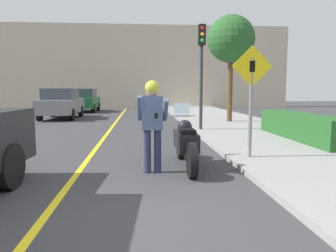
{
  "coord_description": "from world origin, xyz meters",
  "views": [
    {
      "loc": [
        0.64,
        -3.87,
        1.62
      ],
      "look_at": [
        1.22,
        3.03,
        0.85
      ],
      "focal_mm": 35.0,
      "sensor_mm": 36.0,
      "label": 1
    }
  ],
  "objects_px": {
    "traffic_light": "(202,57)",
    "parked_car_green": "(84,100)",
    "parked_car_grey": "(61,103)",
    "person_biker": "(152,116)",
    "motorcycle": "(186,143)",
    "street_tree": "(231,40)",
    "crossing_sign": "(251,91)"
  },
  "relations": [
    {
      "from": "person_biker",
      "to": "parked_car_green",
      "type": "bearing_deg",
      "value": 103.46
    },
    {
      "from": "parked_car_green",
      "to": "traffic_light",
      "type": "bearing_deg",
      "value": -62.17
    },
    {
      "from": "parked_car_grey",
      "to": "crossing_sign",
      "type": "bearing_deg",
      "value": -59.47
    },
    {
      "from": "motorcycle",
      "to": "traffic_light",
      "type": "relative_size",
      "value": 0.62
    },
    {
      "from": "traffic_light",
      "to": "parked_car_grey",
      "type": "distance_m",
      "value": 9.5
    },
    {
      "from": "crossing_sign",
      "to": "motorcycle",
      "type": "bearing_deg",
      "value": -166.2
    },
    {
      "from": "person_biker",
      "to": "parked_car_grey",
      "type": "distance_m",
      "value": 13.26
    },
    {
      "from": "person_biker",
      "to": "parked_car_grey",
      "type": "xyz_separation_m",
      "value": [
        -4.64,
        12.42,
        -0.26
      ]
    },
    {
      "from": "motorcycle",
      "to": "person_biker",
      "type": "distance_m",
      "value": 1.02
    },
    {
      "from": "person_biker",
      "to": "parked_car_green",
      "type": "height_order",
      "value": "person_biker"
    },
    {
      "from": "crossing_sign",
      "to": "parked_car_green",
      "type": "height_order",
      "value": "crossing_sign"
    },
    {
      "from": "crossing_sign",
      "to": "street_tree",
      "type": "xyz_separation_m",
      "value": [
        1.79,
        8.2,
        2.33
      ]
    },
    {
      "from": "parked_car_grey",
      "to": "street_tree",
      "type": "bearing_deg",
      "value": -21.6
    },
    {
      "from": "traffic_light",
      "to": "parked_car_green",
      "type": "xyz_separation_m",
      "value": [
        -6.39,
        12.11,
        -1.96
      ]
    },
    {
      "from": "street_tree",
      "to": "parked_car_green",
      "type": "relative_size",
      "value": 1.18
    },
    {
      "from": "motorcycle",
      "to": "parked_car_grey",
      "type": "distance_m",
      "value": 13.14
    },
    {
      "from": "person_biker",
      "to": "parked_car_green",
      "type": "xyz_separation_m",
      "value": [
        -4.33,
        18.09,
        -0.26
      ]
    },
    {
      "from": "parked_car_green",
      "to": "person_biker",
      "type": "bearing_deg",
      "value": -76.54
    },
    {
      "from": "traffic_light",
      "to": "street_tree",
      "type": "xyz_separation_m",
      "value": [
        1.94,
        3.02,
        1.11
      ]
    },
    {
      "from": "motorcycle",
      "to": "parked_car_grey",
      "type": "bearing_deg",
      "value": 114.03
    },
    {
      "from": "traffic_light",
      "to": "crossing_sign",
      "type": "bearing_deg",
      "value": -88.32
    },
    {
      "from": "parked_car_green",
      "to": "parked_car_grey",
      "type": "bearing_deg",
      "value": -93.14
    },
    {
      "from": "person_biker",
      "to": "crossing_sign",
      "type": "xyz_separation_m",
      "value": [
        2.22,
        0.79,
        0.49
      ]
    },
    {
      "from": "street_tree",
      "to": "traffic_light",
      "type": "bearing_deg",
      "value": -122.79
    },
    {
      "from": "motorcycle",
      "to": "parked_car_grey",
      "type": "relative_size",
      "value": 0.57
    },
    {
      "from": "crossing_sign",
      "to": "street_tree",
      "type": "distance_m",
      "value": 8.72
    },
    {
      "from": "person_biker",
      "to": "traffic_light",
      "type": "bearing_deg",
      "value": 70.96
    },
    {
      "from": "street_tree",
      "to": "parked_car_green",
      "type": "bearing_deg",
      "value": 132.51
    },
    {
      "from": "person_biker",
      "to": "crossing_sign",
      "type": "relative_size",
      "value": 0.73
    },
    {
      "from": "parked_car_green",
      "to": "crossing_sign",
      "type": "bearing_deg",
      "value": -69.27
    },
    {
      "from": "person_biker",
      "to": "traffic_light",
      "type": "distance_m",
      "value": 6.56
    },
    {
      "from": "motorcycle",
      "to": "crossing_sign",
      "type": "relative_size",
      "value": 0.98
    }
  ]
}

